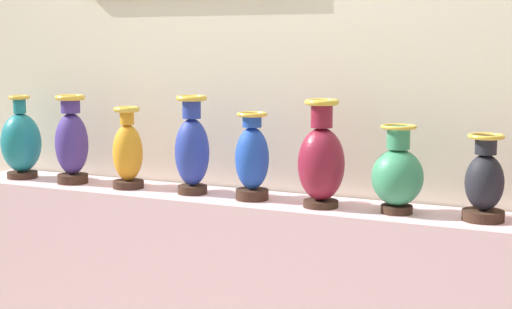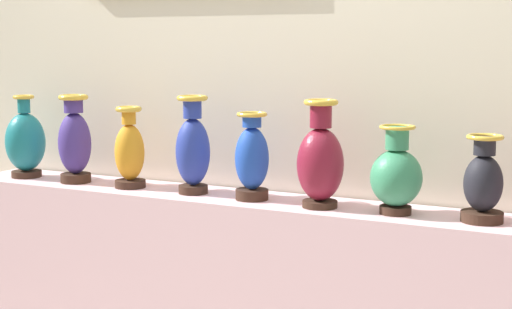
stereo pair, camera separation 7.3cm
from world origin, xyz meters
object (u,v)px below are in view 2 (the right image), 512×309
vase_cobalt (193,149)px  vase_sapphire (252,159)px  vase_amber (130,152)px  vase_burgundy (320,161)px  vase_indigo (75,142)px  vase_jade (396,175)px  vase_onyx (483,184)px  vase_teal (25,142)px

vase_cobalt → vase_sapphire: (0.27, -0.01, -0.02)m
vase_amber → vase_burgundy: 0.88m
vase_indigo → vase_jade: vase_indigo is taller
vase_burgundy → vase_onyx: bearing=2.3°
vase_teal → vase_indigo: size_ratio=0.97×
vase_jade → vase_burgundy: bearing=-176.9°
vase_indigo → vase_amber: vase_indigo is taller
vase_amber → vase_sapphire: vase_amber is taller
vase_indigo → vase_cobalt: (0.60, 0.01, 0.00)m
vase_amber → vase_jade: (1.17, -0.00, -0.01)m
vase_jade → vase_amber: bearing=179.9°
vase_indigo → vase_cobalt: vase_cobalt is taller
vase_sapphire → vase_onyx: bearing=0.4°
vase_burgundy → vase_teal: bearing=179.2°
vase_teal → vase_jade: vase_teal is taller
vase_cobalt → vase_indigo: bearing=-178.9°
vase_teal → vase_amber: 0.59m
vase_amber → vase_cobalt: 0.31m
vase_cobalt → vase_onyx: bearing=-0.1°
vase_teal → vase_cobalt: bearing=0.2°
vase_amber → vase_onyx: vase_amber is taller
vase_teal → vase_amber: (0.59, -0.00, -0.01)m
vase_cobalt → vase_amber: bearing=-178.7°
vase_burgundy → vase_jade: (0.29, 0.02, -0.04)m
vase_teal → vase_onyx: bearing=0.1°
vase_amber → vase_cobalt: vase_cobalt is taller
vase_teal → vase_cobalt: 0.90m
vase_sapphire → vase_burgundy: vase_burgundy is taller
vase_jade → vase_sapphire: bearing=179.7°
vase_amber → vase_onyx: 1.47m
vase_teal → vase_onyx: 2.06m
vase_indigo → vase_sapphire: vase_indigo is taller
vase_teal → vase_cobalt: size_ratio=0.94×
vase_cobalt → vase_sapphire: size_ratio=1.17×
vase_sapphire → vase_onyx: size_ratio=1.14×
vase_teal → vase_indigo: 0.29m
vase_indigo → vase_amber: size_ratio=1.12×
vase_teal → vase_jade: 1.75m
vase_teal → vase_jade: size_ratio=1.18×
vase_teal → vase_burgundy: bearing=-0.8°
vase_indigo → vase_burgundy: size_ratio=0.96×
vase_cobalt → vase_jade: 0.86m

